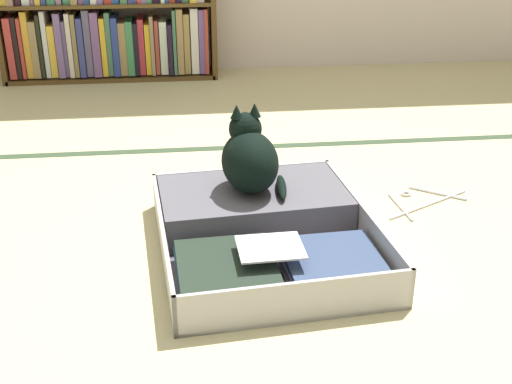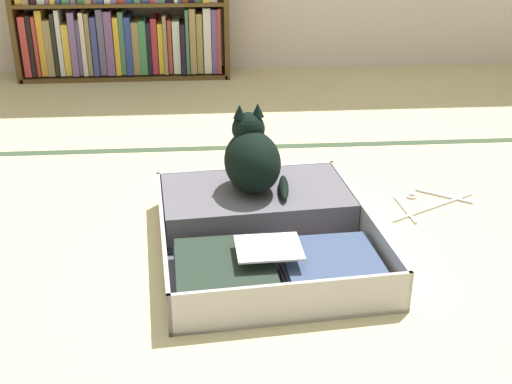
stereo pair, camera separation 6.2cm
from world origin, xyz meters
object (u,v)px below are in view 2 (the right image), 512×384
open_suitcase (262,227)px  clothes_hanger (426,203)px  bookshelf (121,6)px  black_cat (252,159)px

open_suitcase → clothes_hanger: 0.66m
bookshelf → clothes_hanger: bookshelf is taller
open_suitcase → clothes_hanger: (0.62, 0.23, -0.05)m
black_cat → clothes_hanger: black_cat is taller
clothes_hanger → bookshelf: bearing=123.9°
bookshelf → open_suitcase: (0.64, -2.10, -0.36)m
black_cat → bookshelf: bearing=107.6°
bookshelf → open_suitcase: 2.23m
open_suitcase → clothes_hanger: open_suitcase is taller
clothes_hanger → black_cat: bearing=-172.5°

